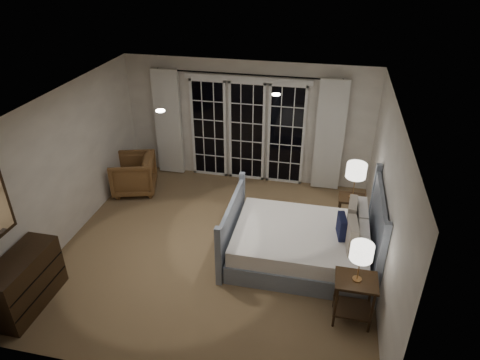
% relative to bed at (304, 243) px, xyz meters
% --- Properties ---
extents(floor, '(5.00, 5.00, 0.00)m').
position_rel_bed_xyz_m(floor, '(-1.42, -0.00, -0.33)').
color(floor, brown).
rests_on(floor, ground).
extents(ceiling, '(5.00, 5.00, 0.00)m').
position_rel_bed_xyz_m(ceiling, '(-1.42, -0.00, 2.17)').
color(ceiling, white).
rests_on(ceiling, wall_back).
extents(wall_left, '(0.02, 5.00, 2.50)m').
position_rel_bed_xyz_m(wall_left, '(-3.92, -0.00, 0.92)').
color(wall_left, white).
rests_on(wall_left, floor).
extents(wall_right, '(0.02, 5.00, 2.50)m').
position_rel_bed_xyz_m(wall_right, '(1.08, -0.00, 0.92)').
color(wall_right, white).
rests_on(wall_right, floor).
extents(wall_back, '(5.00, 0.02, 2.50)m').
position_rel_bed_xyz_m(wall_back, '(-1.42, 2.50, 0.92)').
color(wall_back, white).
rests_on(wall_back, floor).
extents(wall_front, '(5.00, 0.02, 2.50)m').
position_rel_bed_xyz_m(wall_front, '(-1.42, -2.50, 0.92)').
color(wall_front, white).
rests_on(wall_front, floor).
extents(french_doors, '(2.50, 0.04, 2.20)m').
position_rel_bed_xyz_m(french_doors, '(-1.42, 2.46, 0.76)').
color(french_doors, black).
rests_on(french_doors, wall_back).
extents(curtain_rod, '(3.50, 0.03, 0.03)m').
position_rel_bed_xyz_m(curtain_rod, '(-1.42, 2.40, 1.92)').
color(curtain_rod, black).
rests_on(curtain_rod, wall_back).
extents(curtain_left, '(0.55, 0.10, 2.25)m').
position_rel_bed_xyz_m(curtain_left, '(-3.07, 2.38, 0.82)').
color(curtain_left, silver).
rests_on(curtain_left, curtain_rod).
extents(curtain_right, '(0.55, 0.10, 2.25)m').
position_rel_bed_xyz_m(curtain_right, '(0.23, 2.38, 0.82)').
color(curtain_right, silver).
rests_on(curtain_right, curtain_rod).
extents(downlight_a, '(0.12, 0.12, 0.01)m').
position_rel_bed_xyz_m(downlight_a, '(-0.62, 0.60, 2.16)').
color(downlight_a, white).
rests_on(downlight_a, ceiling).
extents(downlight_b, '(0.12, 0.12, 0.01)m').
position_rel_bed_xyz_m(downlight_b, '(-2.02, -0.40, 2.16)').
color(downlight_b, white).
rests_on(downlight_b, ceiling).
extents(bed, '(2.25, 1.62, 1.31)m').
position_rel_bed_xyz_m(bed, '(0.00, 0.00, 0.00)').
color(bed, gray).
rests_on(bed, floor).
extents(nightstand_left, '(0.54, 0.43, 0.70)m').
position_rel_bed_xyz_m(nightstand_left, '(0.73, -1.10, 0.13)').
color(nightstand_left, '#332011').
rests_on(nightstand_left, floor).
extents(nightstand_right, '(0.46, 0.36, 0.59)m').
position_rel_bed_xyz_m(nightstand_right, '(0.72, 1.10, 0.06)').
color(nightstand_right, '#332011').
rests_on(nightstand_right, floor).
extents(lamp_left, '(0.29, 0.29, 0.55)m').
position_rel_bed_xyz_m(lamp_left, '(0.73, -1.10, 0.81)').
color(lamp_left, '#B07D46').
rests_on(lamp_left, nightstand_left).
extents(lamp_right, '(0.34, 0.34, 0.65)m').
position_rel_bed_xyz_m(lamp_right, '(0.72, 1.10, 0.78)').
color(lamp_right, '#B07D46').
rests_on(lamp_right, nightstand_right).
extents(armchair, '(1.04, 1.02, 0.76)m').
position_rel_bed_xyz_m(armchair, '(-3.52, 1.44, 0.05)').
color(armchair, brown).
rests_on(armchair, floor).
extents(dresser, '(0.48, 1.13, 0.80)m').
position_rel_bed_xyz_m(dresser, '(-3.65, -1.77, 0.07)').
color(dresser, '#332011').
rests_on(dresser, floor).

